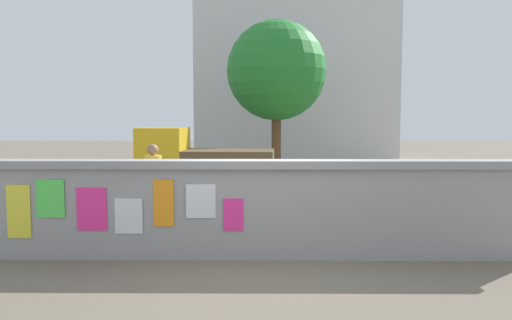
# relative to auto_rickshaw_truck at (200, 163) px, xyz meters

# --- Properties ---
(ground) EXTENTS (60.00, 60.00, 0.00)m
(ground) POSITION_rel_auto_rickshaw_truck_xyz_m (1.68, 1.84, -0.90)
(ground) COLOR #6B6051
(poster_wall) EXTENTS (8.37, 0.42, 1.49)m
(poster_wall) POSITION_rel_auto_rickshaw_truck_xyz_m (1.67, -6.16, -0.13)
(poster_wall) COLOR gray
(poster_wall) RESTS_ON ground
(auto_rickshaw_truck) EXTENTS (3.68, 1.69, 1.85)m
(auto_rickshaw_truck) POSITION_rel_auto_rickshaw_truck_xyz_m (0.00, 0.00, 0.00)
(auto_rickshaw_truck) COLOR black
(auto_rickshaw_truck) RESTS_ON ground
(motorcycle) EXTENTS (1.88, 0.68, 0.87)m
(motorcycle) POSITION_rel_auto_rickshaw_truck_xyz_m (3.82, -3.05, -0.44)
(motorcycle) COLOR black
(motorcycle) RESTS_ON ground
(bicycle_near) EXTENTS (1.71, 0.44, 0.95)m
(bicycle_near) POSITION_rel_auto_rickshaw_truck_xyz_m (1.42, -4.29, -0.54)
(bicycle_near) COLOR black
(bicycle_near) RESTS_ON ground
(bicycle_far) EXTENTS (1.71, 0.44, 0.95)m
(bicycle_far) POSITION_rel_auto_rickshaw_truck_xyz_m (-1.72, -3.22, -0.54)
(bicycle_far) COLOR black
(bicycle_far) RESTS_ON ground
(person_walking) EXTENTS (0.37, 0.37, 1.62)m
(person_walking) POSITION_rel_auto_rickshaw_truck_xyz_m (-0.43, -3.95, 0.09)
(person_walking) COLOR #3F994C
(person_walking) RESTS_ON ground
(tree_roadside) EXTENTS (3.54, 3.54, 5.56)m
(tree_roadside) POSITION_rel_auto_rickshaw_truck_xyz_m (2.22, 4.49, 2.87)
(tree_roadside) COLOR brown
(tree_roadside) RESTS_ON ground
(building_background) EXTENTS (9.44, 5.67, 9.22)m
(building_background) POSITION_rel_auto_rickshaw_truck_xyz_m (3.27, 11.47, 3.73)
(building_background) COLOR silver
(building_background) RESTS_ON ground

